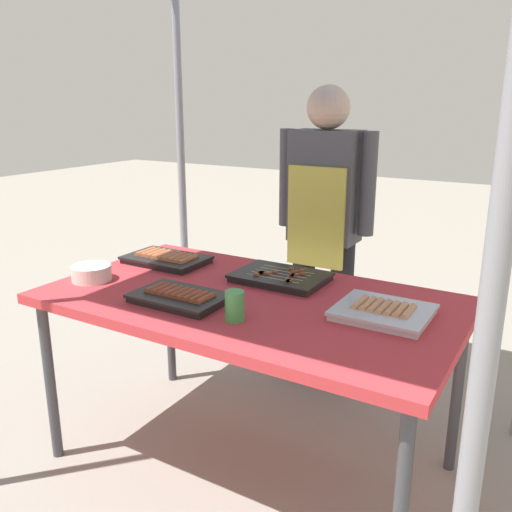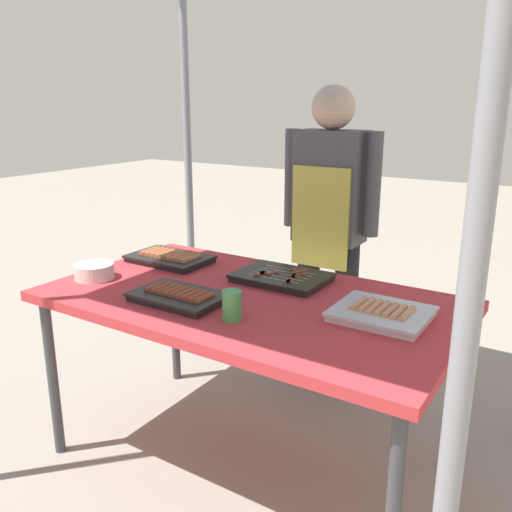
# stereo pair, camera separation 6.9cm
# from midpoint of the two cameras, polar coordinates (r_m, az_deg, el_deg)

# --- Properties ---
(ground_plane) EXTENTS (18.00, 18.00, 0.00)m
(ground_plane) POSITION_cam_midpoint_polar(r_m,az_deg,el_deg) (2.49, -1.47, -20.64)
(ground_plane) COLOR gray
(stall_table) EXTENTS (1.60, 0.90, 0.75)m
(stall_table) POSITION_cam_midpoint_polar(r_m,az_deg,el_deg) (2.15, -1.61, -5.53)
(stall_table) COLOR #C63338
(stall_table) RESTS_ON ground
(tray_grilled_sausages) EXTENTS (0.38, 0.24, 0.05)m
(tray_grilled_sausages) POSITION_cam_midpoint_polar(r_m,az_deg,el_deg) (2.59, -10.12, -0.28)
(tray_grilled_sausages) COLOR black
(tray_grilled_sausages) RESTS_ON stall_table
(tray_meat_skewers) EXTENTS (0.38, 0.27, 0.04)m
(tray_meat_skewers) POSITION_cam_midpoint_polar(r_m,az_deg,el_deg) (2.30, 1.74, -2.22)
(tray_meat_skewers) COLOR black
(tray_meat_skewers) RESTS_ON stall_table
(tray_pork_links) EXTENTS (0.32, 0.28, 0.05)m
(tray_pork_links) POSITION_cam_midpoint_polar(r_m,az_deg,el_deg) (1.97, 12.20, -5.69)
(tray_pork_links) COLOR silver
(tray_pork_links) RESTS_ON stall_table
(tray_spring_rolls) EXTENTS (0.35, 0.23, 0.05)m
(tray_spring_rolls) POSITION_cam_midpoint_polar(r_m,az_deg,el_deg) (2.09, -8.94, -4.26)
(tray_spring_rolls) COLOR black
(tray_spring_rolls) RESTS_ON stall_table
(condiment_bowl) EXTENTS (0.17, 0.17, 0.06)m
(condiment_bowl) POSITION_cam_midpoint_polar(r_m,az_deg,el_deg) (2.42, -17.62, -1.69)
(condiment_bowl) COLOR silver
(condiment_bowl) RESTS_ON stall_table
(drink_cup_near_edge) EXTENTS (0.07, 0.07, 0.11)m
(drink_cup_near_edge) POSITION_cam_midpoint_polar(r_m,az_deg,el_deg) (1.88, -3.30, -5.24)
(drink_cup_near_edge) COLOR #3F994C
(drink_cup_near_edge) RESTS_ON stall_table
(vendor_woman) EXTENTS (0.52, 0.23, 1.56)m
(vendor_woman) POSITION_cam_midpoint_polar(r_m,az_deg,el_deg) (2.80, 6.46, 4.25)
(vendor_woman) COLOR black
(vendor_woman) RESTS_ON ground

